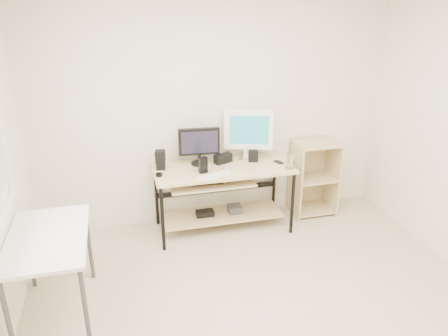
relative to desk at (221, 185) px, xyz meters
name	(u,v)px	position (x,y,z in m)	size (l,w,h in m)	color
room	(261,177)	(-0.11, -1.62, 0.78)	(4.01, 4.01, 2.62)	beige
desk	(221,185)	(0.00, 0.00, 0.00)	(1.50, 0.65, 0.75)	#DBBF8B
side_table	(48,245)	(-1.65, -1.06, 0.13)	(0.60, 1.00, 0.75)	white
shelf_unit	(312,176)	(1.18, 0.16, -0.09)	(0.50, 0.40, 0.90)	#D4BC85
black_monitor	(199,144)	(-0.20, 0.15, 0.45)	(0.45, 0.19, 0.41)	black
white_imac	(248,131)	(0.36, 0.17, 0.54)	(0.53, 0.22, 0.58)	silver
keyboard	(215,175)	(-0.11, -0.22, 0.22)	(0.38, 0.11, 0.01)	white
mouse	(226,168)	(0.03, -0.09, 0.23)	(0.08, 0.13, 0.04)	#AFAFB4
center_speaker	(223,158)	(0.06, 0.13, 0.26)	(0.20, 0.09, 0.10)	black
speaker_left	(160,159)	(-0.63, 0.11, 0.32)	(0.12, 0.12, 0.21)	black
speaker_right	(253,155)	(0.40, 0.10, 0.28)	(0.11, 0.11, 0.13)	black
audio_controller	(203,165)	(-0.22, -0.10, 0.30)	(0.09, 0.05, 0.17)	black
volume_puck	(159,175)	(-0.67, -0.08, 0.23)	(0.07, 0.07, 0.03)	black
smartphone	(279,162)	(0.66, -0.02, 0.22)	(0.06, 0.12, 0.01)	black
coaster	(290,168)	(0.72, -0.21, 0.21)	(0.10, 0.10, 0.01)	olive
drinking_glass	(290,161)	(0.72, -0.21, 0.30)	(0.08, 0.08, 0.16)	white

